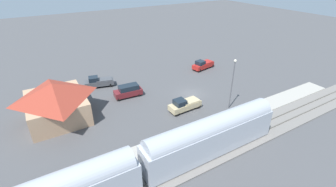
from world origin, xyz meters
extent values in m
plane|color=#4C4C4F|center=(0.00, 0.00, 0.00)|extent=(200.00, 200.00, 0.00)
cube|color=slate|center=(-14.00, 0.00, 0.09)|extent=(4.80, 70.00, 0.18)
cube|color=#59544C|center=(-14.72, 0.00, 0.24)|extent=(0.10, 70.00, 0.12)
cube|color=#59544C|center=(-13.28, 0.00, 0.24)|extent=(0.10, 70.00, 0.12)
cube|color=#A8A399|center=(-10.00, 0.00, 0.15)|extent=(3.20, 46.00, 0.30)
cube|color=#ADB2BC|center=(-14.00, 7.05, 2.15)|extent=(2.90, 18.17, 3.70)
cube|color=#19389E|center=(-12.54, 7.05, 1.85)|extent=(0.04, 16.72, 0.36)
cylinder|color=#ADB2BC|center=(-14.00, 7.05, 3.90)|extent=(2.75, 17.44, 2.76)
cube|color=tan|center=(4.00, 22.00, 1.81)|extent=(9.67, 8.07, 3.63)
pyramid|color=#9E3828|center=(4.00, 22.00, 4.74)|extent=(10.47, 8.87, 2.22)
cube|color=#4C3323|center=(4.00, 17.93, 1.05)|extent=(1.10, 0.08, 2.10)
cylinder|color=#23284C|center=(-10.60, 7.44, 0.72)|extent=(0.22, 0.22, 0.85)
cylinder|color=green|center=(-10.60, 7.44, 1.46)|extent=(0.36, 0.36, 0.62)
sphere|color=tan|center=(-10.60, 7.44, 1.89)|extent=(0.24, 0.24, 0.24)
cube|color=#47494F|center=(11.51, 13.48, 0.84)|extent=(3.15, 5.71, 0.92)
cube|color=#19232D|center=(11.74, 14.48, 1.72)|extent=(2.07, 2.08, 0.84)
cylinder|color=black|center=(11.16, 15.77, 0.38)|extent=(0.22, 0.76, 0.76)
cylinder|color=black|center=(12.84, 15.37, 0.38)|extent=(0.22, 0.76, 0.76)
cylinder|color=black|center=(10.18, 11.58, 0.38)|extent=(0.22, 0.76, 0.76)
cylinder|color=black|center=(11.85, 11.19, 0.38)|extent=(0.22, 0.76, 0.76)
cube|color=#47494F|center=(11.29, 12.56, 1.40)|extent=(2.49, 3.32, 0.20)
cube|color=maroon|center=(4.90, 10.24, 0.84)|extent=(2.28, 5.02, 1.00)
cube|color=#19232D|center=(4.89, 10.09, 1.78)|extent=(1.95, 3.54, 0.88)
cylinder|color=black|center=(4.17, 12.19, 0.34)|extent=(0.22, 0.68, 0.68)
cylinder|color=black|center=(5.88, 12.08, 0.34)|extent=(0.22, 0.68, 0.68)
cylinder|color=black|center=(3.92, 8.40, 0.34)|extent=(0.22, 0.68, 0.68)
cylinder|color=black|center=(5.63, 8.29, 0.34)|extent=(0.22, 0.68, 0.68)
cube|color=red|center=(8.52, -9.45, 0.84)|extent=(2.94, 5.67, 0.92)
cube|color=#19232D|center=(8.32, -8.44, 1.72)|extent=(2.02, 2.02, 0.84)
cylinder|color=black|center=(7.27, -7.50, 0.38)|extent=(0.22, 0.76, 0.76)
cylinder|color=black|center=(8.96, -7.17, 0.38)|extent=(0.22, 0.76, 0.76)
cylinder|color=black|center=(8.08, -11.72, 0.38)|extent=(0.22, 0.76, 0.76)
cylinder|color=black|center=(9.77, -11.40, 0.38)|extent=(0.22, 0.76, 0.76)
cube|color=red|center=(8.69, -10.37, 1.40)|extent=(2.39, 3.27, 0.20)
cube|color=#C6B284|center=(-4.00, 4.02, 0.84)|extent=(2.17, 5.47, 0.92)
cube|color=#19232D|center=(-4.04, 5.05, 1.72)|extent=(1.79, 1.79, 0.84)
cylinder|color=black|center=(-4.94, 6.14, 0.38)|extent=(0.22, 0.76, 0.76)
cylinder|color=black|center=(-3.22, 6.21, 0.38)|extent=(0.22, 0.76, 0.76)
cylinder|color=black|center=(-4.77, 1.84, 0.38)|extent=(0.22, 0.76, 0.76)
cylinder|color=black|center=(-3.05, 1.91, 0.38)|extent=(0.22, 0.76, 0.76)
cube|color=#C6B284|center=(-3.96, 3.08, 1.40)|extent=(1.98, 3.04, 0.20)
cylinder|color=#515156|center=(-7.20, -2.61, 4.03)|extent=(0.16, 0.16, 8.07)
sphere|color=#EAE5C6|center=(-7.20, -2.61, 8.25)|extent=(0.44, 0.44, 0.44)
camera|label=1|loc=(-31.22, 23.29, 20.84)|focal=25.58mm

